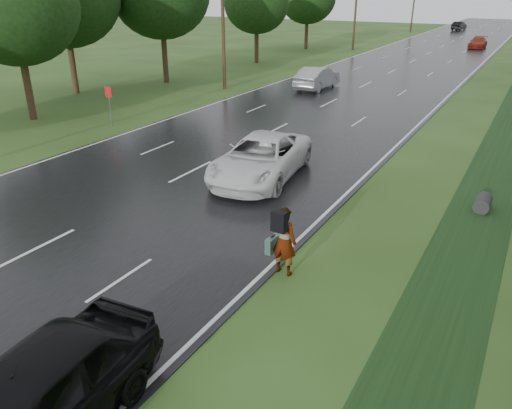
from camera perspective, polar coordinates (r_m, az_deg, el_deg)
The scene contains 18 objects.
ground at distance 16.75m, azimuth -23.91°, elevation -4.80°, with size 220.00×220.00×0.00m, color #2A4418.
road at distance 55.29m, azimuth 16.73°, elevation 15.04°, with size 14.00×180.00×0.04m, color black.
edge_stripe_east at distance 54.16m, azimuth 23.84°, elevation 13.93°, with size 0.12×180.00×0.01m, color silver.
edge_stripe_west at distance 57.19m, azimuth 9.94°, elevation 15.94°, with size 0.12×180.00×0.01m, color silver.
center_line at distance 55.28m, azimuth 16.73°, elevation 15.06°, with size 0.12×180.00×0.01m, color silver.
drainage_ditch at distance 28.06m, azimuth 26.49°, elevation 5.93°, with size 2.20×120.00×0.56m.
road_sign at distance 29.79m, azimuth -16.44°, elevation 11.57°, with size 0.50×0.06×2.30m.
utility_pole_mid at distance 39.84m, azimuth -3.81°, elevation 20.44°, with size 1.60×0.26×10.00m.
utility_pole_far at distance 66.99m, azimuth 11.35°, elevation 21.36°, with size 1.60×0.26×10.00m.
utility_pole_distant at distance 95.86m, azimuth 17.62°, elevation 21.34°, with size 1.60×0.26×10.00m.
tree_west_b at distance 32.81m, azimuth -25.99°, elevation 19.66°, with size 7.20×7.20×9.62m.
tree_west_d at distance 54.37m, azimuth 0.06°, elevation 22.00°, with size 6.60×6.60×8.80m.
pedestrian at distance 13.70m, azimuth 3.12°, elevation -4.07°, with size 0.91×0.85×2.01m.
white_pickup at distance 20.69m, azimuth 0.56°, elevation 5.35°, with size 2.88×6.24×1.74m, color white.
dark_sedan at distance 9.89m, azimuth -24.16°, elevation -19.79°, with size 2.11×5.23×1.78m, color black.
silver_sedan at distance 40.30m, azimuth 7.02°, elevation 14.18°, with size 1.79×5.12×1.69m, color gray.
far_car_red at distance 73.78m, azimuth 24.03°, elevation 16.55°, with size 1.90×4.67×1.36m, color maroon.
far_car_dark at distance 103.55m, azimuth 22.19°, elevation 18.38°, with size 1.57×4.51×1.49m, color black.
Camera 1 is at (12.48, -8.35, 7.41)m, focal length 35.00 mm.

